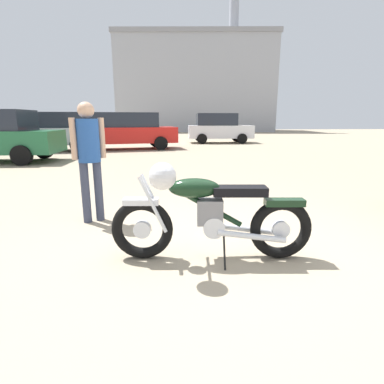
# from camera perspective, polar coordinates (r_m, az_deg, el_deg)

# --- Properties ---
(ground_plane) EXTENTS (80.00, 80.00, 0.00)m
(ground_plane) POSITION_cam_1_polar(r_m,az_deg,el_deg) (3.56, 7.88, -10.37)
(ground_plane) COLOR gray
(vintage_motorcycle) EXTENTS (2.08, 0.73, 1.07)m
(vintage_motorcycle) POSITION_cam_1_polar(r_m,az_deg,el_deg) (3.10, 2.76, -4.18)
(vintage_motorcycle) COLOR black
(vintage_motorcycle) RESTS_ON ground_plane
(bystander) EXTENTS (0.42, 0.30, 1.66)m
(bystander) POSITION_cam_1_polar(r_m,az_deg,el_deg) (4.43, -18.79, 7.43)
(bystander) COLOR #383D51
(bystander) RESTS_ON ground_plane
(pale_sedan_back) EXTENTS (4.94, 2.58, 1.74)m
(pale_sedan_back) POSITION_cam_1_polar(r_m,az_deg,el_deg) (15.31, -12.55, 11.37)
(pale_sedan_back) COLOR black
(pale_sedan_back) RESTS_ON ground_plane
(blue_hatchback_right) EXTENTS (4.83, 2.27, 1.74)m
(blue_hatchback_right) POSITION_cam_1_polar(r_m,az_deg,el_deg) (15.54, -25.39, 10.43)
(blue_hatchback_right) COLOR black
(blue_hatchback_right) RESTS_ON ground_plane
(red_hatchback_near) EXTENTS (3.94, 1.90, 1.78)m
(red_hatchback_near) POSITION_cam_1_polar(r_m,az_deg,el_deg) (19.15, 5.08, 11.93)
(red_hatchback_near) COLOR black
(red_hatchback_near) RESTS_ON ground_plane
(silver_sedan_mid) EXTENTS (4.06, 2.15, 1.78)m
(silver_sedan_mid) POSITION_cam_1_polar(r_m,az_deg,el_deg) (18.64, -30.96, 10.05)
(silver_sedan_mid) COLOR black
(silver_sedan_mid) RESTS_ON ground_plane
(industrial_building) EXTENTS (18.92, 11.09, 22.56)m
(industrial_building) POSITION_cam_1_polar(r_m,az_deg,el_deg) (39.45, 0.74, 19.43)
(industrial_building) COLOR #9EA0A8
(industrial_building) RESTS_ON ground_plane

